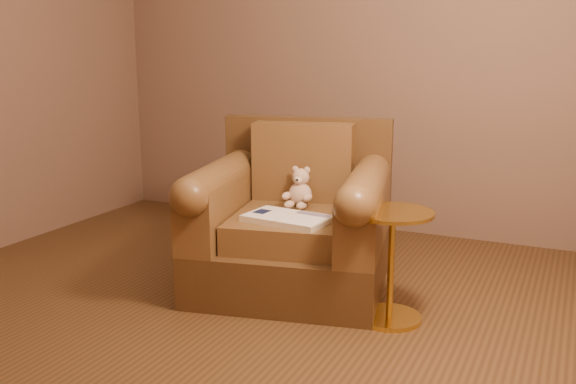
% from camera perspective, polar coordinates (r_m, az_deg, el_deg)
% --- Properties ---
extents(floor, '(4.00, 4.00, 0.00)m').
position_cam_1_polar(floor, '(3.51, -6.48, -10.79)').
color(floor, '#51361B').
rests_on(floor, ground).
extents(armchair, '(1.26, 1.21, 0.96)m').
position_cam_1_polar(armchair, '(3.81, 0.50, -2.86)').
color(armchair, '#4B3219').
rests_on(armchair, floor).
extents(teddy_bear, '(0.18, 0.20, 0.25)m').
position_cam_1_polar(teddy_bear, '(3.85, 1.03, 0.07)').
color(teddy_bear, '#CDAD8F').
rests_on(teddy_bear, armchair).
extents(guidebook, '(0.48, 0.32, 0.04)m').
position_cam_1_polar(guidebook, '(3.53, -0.09, -2.37)').
color(guidebook, beige).
rests_on(guidebook, armchair).
extents(side_table, '(0.42, 0.42, 0.59)m').
position_cam_1_polar(side_table, '(3.36, 9.15, -6.18)').
color(side_table, gold).
rests_on(side_table, floor).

